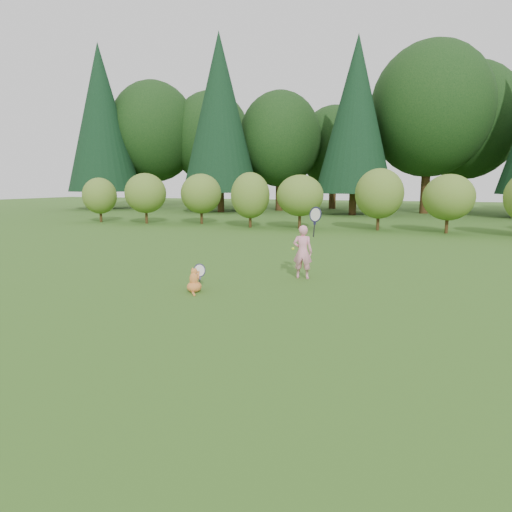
% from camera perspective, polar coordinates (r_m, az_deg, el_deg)
% --- Properties ---
extents(ground, '(100.00, 100.00, 0.00)m').
position_cam_1_polar(ground, '(8.03, -3.28, -5.75)').
color(ground, '#345718').
rests_on(ground, ground).
extents(shrub_row, '(28.00, 3.00, 2.80)m').
position_cam_1_polar(shrub_row, '(20.37, 11.13, 7.39)').
color(shrub_row, olive).
rests_on(shrub_row, ground).
extents(woodland_backdrop, '(48.00, 10.00, 15.00)m').
position_cam_1_polar(woodland_backdrop, '(30.76, 14.48, 19.38)').
color(woodland_backdrop, black).
rests_on(woodland_backdrop, ground).
extents(child, '(0.69, 0.41, 1.82)m').
position_cam_1_polar(child, '(9.69, 6.30, 0.72)').
color(child, pink).
rests_on(child, ground).
extents(cat, '(0.40, 0.72, 0.66)m').
position_cam_1_polar(cat, '(8.60, -8.23, -3.08)').
color(cat, '#CA5F26').
rests_on(cat, ground).
extents(tennis_ball, '(0.07, 0.07, 0.07)m').
position_cam_1_polar(tennis_ball, '(9.65, 4.95, 0.99)').
color(tennis_ball, '#98C617').
rests_on(tennis_ball, ground).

